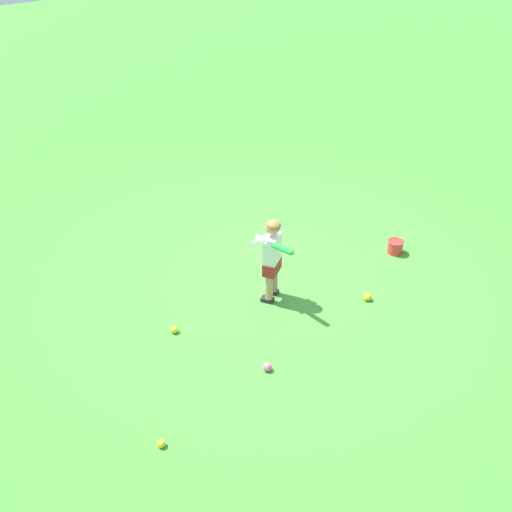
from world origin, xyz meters
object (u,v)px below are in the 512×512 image
object	(u,v)px
play_ball_far_right	(367,297)
play_ball_center_lawn	(174,330)
play_ball_by_bucket	(161,443)
child_batter	(272,253)
toy_bucket	(395,246)
play_ball_far_left	(267,367)

from	to	relation	value
play_ball_far_right	play_ball_center_lawn	bearing A→B (deg)	156.10
play_ball_by_bucket	child_batter	bearing A→B (deg)	25.93
play_ball_far_right	toy_bucket	bearing A→B (deg)	24.14
play_ball_center_lawn	toy_bucket	distance (m)	3.24
play_ball_far_left	toy_bucket	size ratio (longest dim) A/B	0.43
play_ball_far_right	toy_bucket	size ratio (longest dim) A/B	0.47
child_batter	play_ball_far_right	world-z (taller)	child_batter
play_ball_by_bucket	toy_bucket	xyz separation A→B (m)	(4.12, 0.78, 0.06)
play_ball_far_left	toy_bucket	world-z (taller)	toy_bucket
play_ball_far_left	play_ball_by_bucket	world-z (taller)	play_ball_far_left
child_batter	play_ball_far_left	size ratio (longest dim) A/B	11.74
child_batter	toy_bucket	bearing A→B (deg)	-8.00
play_ball_far_left	play_ball_far_right	distance (m)	1.70
play_ball_far_left	play_ball_center_lawn	xyz separation A→B (m)	(-0.44, 1.11, -0.00)
child_batter	play_ball_far_left	distance (m)	1.37
play_ball_by_bucket	play_ball_center_lawn	world-z (taller)	play_ball_center_lawn
play_ball_far_left	play_ball_far_right	world-z (taller)	play_ball_far_right
toy_bucket	play_ball_far_right	bearing A→B (deg)	-155.86
toy_bucket	play_ball_far_left	bearing A→B (deg)	-166.97
child_batter	play_ball_center_lawn	distance (m)	1.41
play_ball_far_right	play_ball_center_lawn	xyz separation A→B (m)	(-2.13, 0.95, -0.01)
play_ball_far_right	play_ball_by_bucket	world-z (taller)	play_ball_far_right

